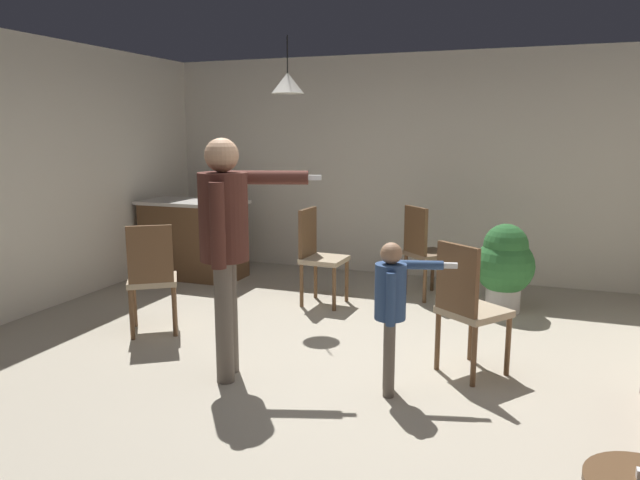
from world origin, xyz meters
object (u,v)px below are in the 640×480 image
Objects in this scene: dining_chair_by_counter at (318,252)px; dining_chair_centre_back at (152,275)px; person_child at (392,301)px; dining_chair_spare at (424,248)px; kitchen_counter at (194,239)px; dining_chair_near_wall at (467,304)px; potted_plant_corner at (505,264)px; person_adult at (226,232)px.

dining_chair_by_counter is 1.74m from dining_chair_centre_back.
person_child is at bearing 36.26° from dining_chair_by_counter.
dining_chair_spare is at bearing 124.10° from dining_chair_by_counter.
kitchen_counter is 3.97m from dining_chair_near_wall.
dining_chair_near_wall reaches higher than potted_plant_corner.
dining_chair_by_counter is 1.12× the size of potted_plant_corner.
dining_chair_by_counter is 1.00× the size of dining_chair_spare.
dining_chair_centre_back reaches higher than potted_plant_corner.
person_child reaches higher than potted_plant_corner.
person_adult is at bearing -127.30° from potted_plant_corner.
dining_chair_by_counter is 1.16m from dining_chair_spare.
dining_chair_by_counter is at bearing 163.33° from person_adult.
dining_chair_near_wall is 1.00× the size of dining_chair_spare.
kitchen_counter is at bearing -103.70° from dining_chair_by_counter.
person_child is at bearing -40.43° from dining_chair_spare.
person_child is 0.68m from dining_chair_near_wall.
dining_chair_near_wall is (0.45, 0.50, -0.11)m from person_child.
dining_chair_by_counter is at bearing 177.71° from dining_chair_near_wall.
potted_plant_corner is at bearing 120.97° from dining_chair_near_wall.
dining_chair_near_wall is 1.00× the size of dining_chair_centre_back.
potted_plant_corner is at bearing 29.66° from dining_chair_spare.
person_adult is (1.87, -2.52, 0.60)m from kitchen_counter.
person_child reaches higher than dining_chair_centre_back.
person_adult is 1.74× the size of dining_chair_by_counter.
dining_chair_near_wall and dining_chair_centre_back have the same top height.
dining_chair_by_counter is 1.88m from potted_plant_corner.
dining_chair_spare is 0.88m from potted_plant_corner.
dining_chair_spare is (2.82, 0.06, 0.07)m from kitchen_counter.
dining_chair_by_counter is (-0.04, 1.98, -0.54)m from person_adult.
dining_chair_near_wall is (3.49, -1.89, 0.07)m from kitchen_counter.
dining_chair_centre_back is 1.12× the size of potted_plant_corner.
kitchen_counter is 2.82m from dining_chair_spare.
person_adult is 1.34m from dining_chair_centre_back.
dining_chair_centre_back is 3.38m from potted_plant_corner.
dining_chair_near_wall is (1.67, -1.35, 0.00)m from dining_chair_by_counter.
person_adult reaches higher than dining_chair_by_counter.
dining_chair_near_wall and dining_chair_spare have the same top height.
person_adult is 2.80m from dining_chair_spare.
dining_chair_spare is at bearing 1.22° from kitchen_counter.
kitchen_counter is at bearing -134.46° from dining_chair_spare.
dining_chair_by_counter and dining_chair_centre_back have the same top height.
kitchen_counter is 3.20m from person_adult.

